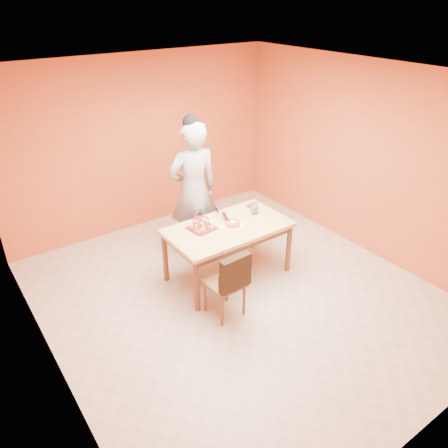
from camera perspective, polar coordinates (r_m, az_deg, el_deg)
floor at (r=5.69m, az=1.89°, el=-9.29°), size 5.00×5.00×0.00m
ceiling at (r=4.57m, az=2.45°, el=18.59°), size 5.00×5.00×0.00m
wall_back at (r=6.99m, az=-10.62°, el=10.21°), size 4.50×0.00×4.50m
wall_left at (r=4.17m, az=-23.33°, el=-4.86°), size 0.00×5.00×5.00m
wall_right at (r=6.50m, az=18.25°, el=7.87°), size 0.00×5.00×5.00m
dining_table at (r=5.70m, az=0.53°, el=-1.14°), size 1.60×0.90×0.76m
dining_chair at (r=5.13m, az=0.21°, el=-7.58°), size 0.43×0.49×0.89m
pastry_pile at (r=5.58m, az=-2.96°, el=-0.06°), size 0.27×0.27×0.09m
person at (r=6.11m, az=-4.03°, el=4.35°), size 0.78×0.57×1.99m
pastry_platter at (r=5.60m, az=-2.95°, el=-0.54°), size 0.34×0.34×0.02m
red_dinner_plate at (r=5.81m, az=-3.05°, el=0.57°), size 0.27×0.27×0.01m
white_cake_plate at (r=5.66m, az=1.12°, el=-0.22°), size 0.32×0.32×0.01m
sponge_cake at (r=5.65m, az=1.12°, el=0.04°), size 0.23×0.23×0.04m
cake_server at (r=5.77m, az=0.14°, el=1.01°), size 0.15×0.26×0.01m
egg_ornament at (r=5.95m, az=3.99°, el=1.94°), size 0.12×0.10×0.15m
magenta_glass at (r=6.08m, az=4.00°, el=2.38°), size 0.10×0.10×0.11m
checker_tin at (r=6.17m, az=3.39°, el=2.38°), size 0.11×0.11×0.03m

